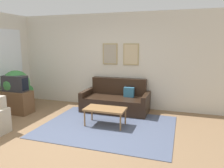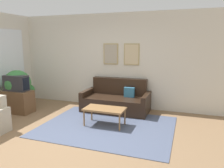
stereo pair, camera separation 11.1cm
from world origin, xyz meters
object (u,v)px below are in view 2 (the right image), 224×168
coffee_table (105,110)px  tv (16,83)px  couch (116,100)px  potted_plant_tall (17,84)px

coffee_table → tv: bearing=177.0°
couch → coffee_table: bearing=-85.3°
coffee_table → potted_plant_tall: bearing=173.0°
couch → tv: size_ratio=2.75×
couch → potted_plant_tall: 2.80m
couch → coffee_table: couch is taller
couch → coffee_table: (0.10, -1.16, 0.08)m
tv → coffee_table: bearing=-3.0°
couch → potted_plant_tall: potted_plant_tall is taller
couch → tv: tv is taller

